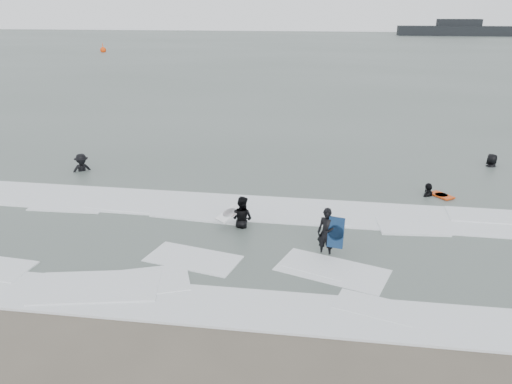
# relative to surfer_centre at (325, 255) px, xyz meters

# --- Properties ---
(ground) EXTENTS (320.00, 320.00, 0.00)m
(ground) POSITION_rel_surfer_centre_xyz_m (-2.54, -2.71, 0.00)
(ground) COLOR brown
(ground) RESTS_ON ground
(sea) EXTENTS (320.00, 320.00, 0.00)m
(sea) POSITION_rel_surfer_centre_xyz_m (-2.54, 77.29, 0.06)
(sea) COLOR #47544C
(sea) RESTS_ON ground
(surfer_centre) EXTENTS (0.66, 0.53, 1.57)m
(surfer_centre) POSITION_rel_surfer_centre_xyz_m (0.00, 0.00, 0.00)
(surfer_centre) COLOR black
(surfer_centre) RESTS_ON ground
(surfer_wading) EXTENTS (1.00, 0.90, 1.69)m
(surfer_wading) POSITION_rel_surfer_centre_xyz_m (-2.93, 1.66, 0.00)
(surfer_wading) COLOR black
(surfer_wading) RESTS_ON ground
(surfer_breaker) EXTENTS (1.28, 1.23, 1.75)m
(surfer_breaker) POSITION_rel_surfer_centre_xyz_m (-11.39, 6.54, 0.00)
(surfer_breaker) COLOR black
(surfer_breaker) RESTS_ON ground
(surfer_right_near) EXTENTS (0.94, 1.06, 1.72)m
(surfer_right_near) POSITION_rel_surfer_centre_xyz_m (3.94, 5.84, 0.00)
(surfer_right_near) COLOR black
(surfer_right_near) RESTS_ON ground
(surfer_right_far) EXTENTS (0.98, 1.06, 1.81)m
(surfer_right_far) POSITION_rel_surfer_centre_xyz_m (7.55, 10.41, 0.00)
(surfer_right_far) COLOR black
(surfer_right_far) RESTS_ON ground
(surf_foam) EXTENTS (30.03, 9.06, 0.09)m
(surf_foam) POSITION_rel_surfer_centre_xyz_m (-2.54, 0.99, 0.04)
(surf_foam) COLOR white
(surf_foam) RESTS_ON ground
(bodyboards) EXTENTS (8.75, 6.54, 1.25)m
(bodyboards) POSITION_rel_surfer_centre_xyz_m (0.47, 2.42, 0.50)
(bodyboards) COLOR #0F274A
(bodyboards) RESTS_ON ground
(buoy) EXTENTS (1.00, 1.00, 1.65)m
(buoy) POSITION_rel_surfer_centre_xyz_m (-40.15, 69.67, 0.42)
(buoy) COLOR #F6420A
(buoy) RESTS_ON ground
(vessel_horizon) EXTENTS (32.08, 5.73, 4.35)m
(vessel_horizon) POSITION_rel_surfer_centre_xyz_m (31.87, 136.73, 1.61)
(vessel_horizon) COLOR black
(vessel_horizon) RESTS_ON ground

